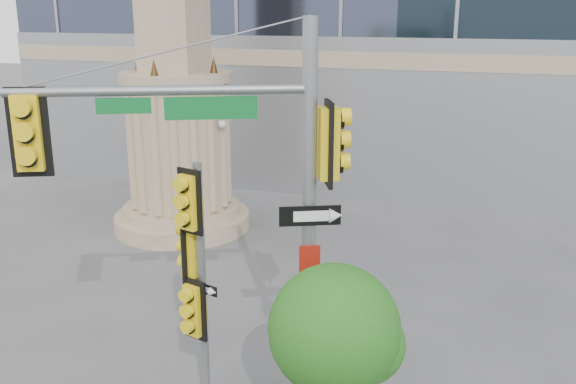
% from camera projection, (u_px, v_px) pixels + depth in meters
% --- Properties ---
extents(monument, '(4.40, 4.40, 16.60)m').
position_uv_depth(monument, '(175.00, 58.00, 19.72)').
color(monument, tan).
rests_on(monument, ground).
extents(main_signal_pole, '(5.01, 2.61, 6.90)m').
position_uv_depth(main_signal_pole, '(235.00, 178.00, 10.71)').
color(main_signal_pole, slate).
rests_on(main_signal_pole, ground).
extents(secondary_signal_pole, '(0.78, 0.71, 4.52)m').
position_uv_depth(secondary_signal_pole, '(195.00, 267.00, 11.20)').
color(secondary_signal_pole, slate).
rests_on(secondary_signal_pole, ground).
extents(street_tree, '(2.11, 2.06, 3.28)m').
position_uv_depth(street_tree, '(337.00, 335.00, 9.89)').
color(street_tree, tan).
rests_on(street_tree, ground).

